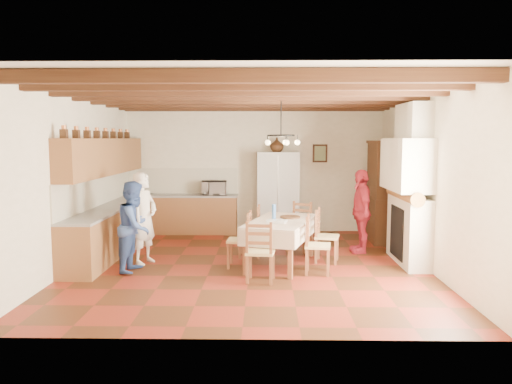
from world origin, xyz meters
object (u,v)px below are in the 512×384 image
hutch (382,191)px  dining_table (280,225)px  chair_end_near (260,251)px  person_woman_red (361,211)px  chair_left_far (250,231)px  chair_end_far (299,227)px  person_man (144,218)px  refrigerator (277,193)px  person_woman_blue (135,226)px  chair_right_near (318,245)px  chair_left_near (239,239)px  microwave (214,188)px  chair_right_far (327,236)px

hutch → dining_table: (-2.22, -2.08, -0.37)m
chair_end_near → person_woman_red: (1.92, 2.04, 0.33)m
chair_left_far → chair_end_far: 1.06m
person_man → person_woman_red: (3.97, 0.95, -0.00)m
refrigerator → person_woman_blue: bearing=-127.4°
hutch → refrigerator: bearing=159.3°
refrigerator → chair_left_far: 2.46m
chair_right_near → chair_end_near: bearing=125.9°
chair_end_far → person_woman_red: bearing=22.2°
chair_left_near → chair_left_far: size_ratio=1.00×
person_woman_blue → microwave: (0.98, 3.37, 0.31)m
chair_right_far → chair_end_near: same height
refrigerator → chair_right_far: size_ratio=1.97×
chair_end_near → microwave: 4.16m
chair_end_near → hutch: bearing=-122.9°
person_man → person_woman_blue: person_man is taller
refrigerator → chair_left_near: refrigerator is taller
refrigerator → chair_left_far: refrigerator is taller
dining_table → person_woman_blue: (-2.42, -0.43, 0.04)m
refrigerator → person_man: size_ratio=1.17×
chair_right_far → chair_end_far: bearing=39.7°
person_woman_blue → microwave: bearing=-9.0°
chair_left_far → person_man: size_ratio=0.60×
hutch → chair_end_far: bearing=-150.4°
refrigerator → hutch: size_ratio=0.88×
chair_left_far → microwave: bearing=-157.0°
refrigerator → chair_right_near: (0.57, -3.51, -0.47)m
dining_table → chair_right_far: bearing=14.5°
chair_left_near → microwave: size_ratio=1.67×
chair_right_far → chair_end_near: size_ratio=1.00×
chair_end_far → refrigerator: bearing=127.6°
chair_end_far → microwave: 2.66m
hutch → person_man: (-4.61, -2.01, -0.27)m
chair_end_near → person_man: size_ratio=0.60×
chair_end_near → microwave: (-1.11, 3.97, 0.58)m
chair_end_far → chair_end_near: bearing=-82.7°
microwave → chair_left_near: bearing=-81.4°
dining_table → refrigerator: bearing=89.6°
refrigerator → microwave: size_ratio=3.30×
refrigerator → person_woman_blue: refrigerator is taller
chair_right_far → person_woman_blue: bearing=114.4°
chair_left_far → person_woman_red: person_woman_red is taller
hutch → chair_right_near: bearing=-120.4°
chair_right_far → chair_end_near: bearing=149.8°
chair_left_far → person_woman_blue: size_ratio=0.64×
chair_end_near → chair_end_far: same height
dining_table → chair_left_far: 0.87m
chair_end_far → hutch: bearing=54.5°
chair_left_far → chair_right_far: size_ratio=1.00×
chair_right_far → chair_end_near: (-1.17, -1.24, 0.00)m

